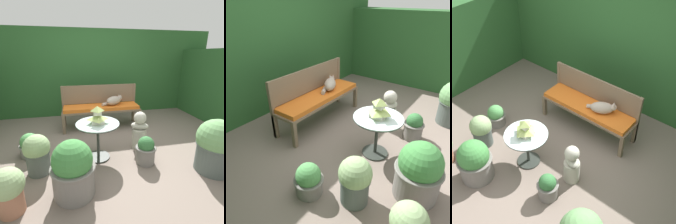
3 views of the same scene
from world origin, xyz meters
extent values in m
plane|color=#75665B|center=(0.00, 0.00, 0.00)|extent=(30.00, 30.00, 0.00)
cube|color=#285628|center=(0.00, 2.39, 1.07)|extent=(6.40, 0.98, 2.15)
cube|color=brown|center=(-0.76, 0.74, 0.19)|extent=(0.06, 0.06, 0.39)
cube|color=brown|center=(0.84, 0.74, 0.19)|extent=(0.06, 0.06, 0.39)
cube|color=brown|center=(-0.76, 1.15, 0.19)|extent=(0.06, 0.06, 0.39)
cube|color=brown|center=(0.84, 1.15, 0.19)|extent=(0.06, 0.06, 0.39)
cube|color=brown|center=(0.04, 0.95, 0.41)|extent=(1.66, 0.47, 0.04)
cube|color=orange|center=(0.04, 0.95, 0.46)|extent=(1.60, 0.43, 0.07)
cube|color=brown|center=(-0.76, 1.16, 0.45)|extent=(0.06, 0.06, 0.91)
cube|color=brown|center=(0.84, 1.16, 0.45)|extent=(0.06, 0.06, 0.91)
cube|color=brown|center=(0.04, 1.16, 0.71)|extent=(1.60, 0.04, 0.40)
ellipsoid|color=#A89989|center=(0.31, 0.94, 0.59)|extent=(0.42, 0.35, 0.19)
sphere|color=#A89989|center=(0.47, 1.02, 0.62)|extent=(0.10, 0.10, 0.10)
cone|color=#A89989|center=(0.45, 1.05, 0.68)|extent=(0.04, 0.04, 0.05)
cone|color=#A89989|center=(0.48, 1.00, 0.68)|extent=(0.04, 0.04, 0.05)
cylinder|color=#A89989|center=(0.14, 0.93, 0.53)|extent=(0.21, 0.16, 0.07)
cylinder|color=#2D332D|center=(-0.21, -0.25, 0.01)|extent=(0.36, 0.36, 0.02)
cylinder|color=#2D332D|center=(-0.21, -0.25, 0.28)|extent=(0.04, 0.04, 0.57)
cylinder|color=silver|center=(-0.21, -0.25, 0.57)|extent=(0.65, 0.65, 0.01)
torus|color=#2D332D|center=(-0.21, -0.25, 0.56)|extent=(0.65, 0.65, 0.02)
cube|color=beige|center=(-0.21, -0.25, 0.61)|extent=(0.18, 0.18, 0.06)
pyramid|color=#A8BC66|center=(-0.21, -0.25, 0.68)|extent=(0.25, 0.25, 0.07)
cube|color=beige|center=(-0.21, -0.25, 0.74)|extent=(0.11, 0.11, 0.06)
pyramid|color=#A8BC66|center=(-0.21, -0.25, 0.80)|extent=(0.15, 0.15, 0.07)
cylinder|color=#B7B2A3|center=(0.52, -0.10, 0.17)|extent=(0.24, 0.24, 0.35)
ellipsoid|color=#B7B2A3|center=(0.52, -0.10, 0.41)|extent=(0.34, 0.28, 0.12)
sphere|color=#B7B2A3|center=(0.52, -0.10, 0.55)|extent=(0.21, 0.21, 0.21)
cylinder|color=#4C5651|center=(1.29, -0.91, 0.20)|extent=(0.46, 0.46, 0.40)
torus|color=#4C5651|center=(1.29, -0.91, 0.39)|extent=(0.49, 0.49, 0.03)
sphere|color=#66995B|center=(1.29, -0.91, 0.49)|extent=(0.52, 0.52, 0.52)
cylinder|color=#9E664C|center=(-1.21, -1.07, 0.15)|extent=(0.25, 0.25, 0.29)
torus|color=#9E664C|center=(-1.21, -1.07, 0.28)|extent=(0.28, 0.28, 0.03)
sphere|color=#89A870|center=(-1.21, -1.07, 0.35)|extent=(0.32, 0.32, 0.32)
cylinder|color=slate|center=(-0.58, -0.94, 0.18)|extent=(0.47, 0.47, 0.37)
torus|color=slate|center=(-0.58, -0.94, 0.36)|extent=(0.51, 0.51, 0.03)
sphere|color=#3D7F3D|center=(-0.58, -0.94, 0.45)|extent=(0.45, 0.45, 0.45)
cylinder|color=slate|center=(-1.25, 0.01, 0.10)|extent=(0.30, 0.30, 0.20)
torus|color=slate|center=(-1.25, 0.01, 0.18)|extent=(0.33, 0.33, 0.03)
sphere|color=#4C8E4C|center=(-1.25, 0.01, 0.25)|extent=(0.28, 0.28, 0.28)
cylinder|color=slate|center=(0.46, -0.54, 0.13)|extent=(0.27, 0.27, 0.26)
torus|color=slate|center=(0.46, -0.54, 0.25)|extent=(0.31, 0.31, 0.03)
sphere|color=#336B38|center=(0.46, -0.54, 0.30)|extent=(0.24, 0.24, 0.24)
cylinder|color=#4C5651|center=(-1.05, -0.45, 0.16)|extent=(0.30, 0.30, 0.32)
torus|color=#4C5651|center=(-1.05, -0.45, 0.31)|extent=(0.33, 0.33, 0.03)
sphere|color=#89A870|center=(-1.05, -0.45, 0.38)|extent=(0.35, 0.35, 0.35)
camera|label=1|loc=(-0.51, -2.64, 1.54)|focal=28.00mm
camera|label=2|loc=(-2.46, -1.27, 1.96)|focal=35.00mm
camera|label=3|loc=(2.28, -2.40, 3.73)|focal=50.00mm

